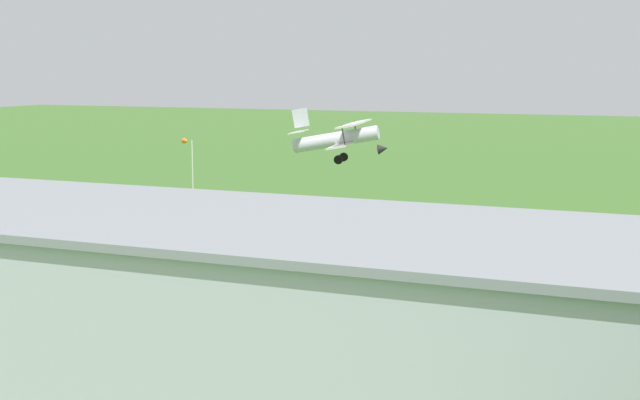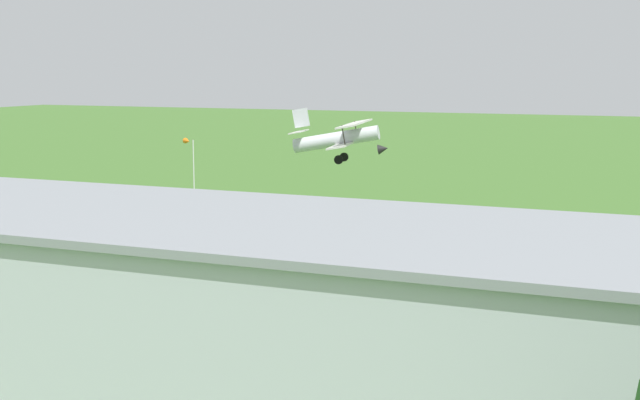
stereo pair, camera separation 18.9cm
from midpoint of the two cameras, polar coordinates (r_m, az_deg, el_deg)
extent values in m
plane|color=#3D6628|center=(66.76, 4.64, -3.21)|extent=(400.00, 400.00, 0.00)
cube|color=#B7BCC6|center=(39.46, -6.84, -6.49)|extent=(37.15, 13.76, 6.92)
cube|color=gray|center=(38.67, -6.93, -1.28)|extent=(37.76, 14.36, 0.35)
cube|color=#384251|center=(45.53, -2.62, -5.18)|extent=(10.00, 0.20, 5.68)
cylinder|color=silver|center=(61.56, 0.96, 4.03)|extent=(6.36, 2.01, 2.10)
cone|color=black|center=(61.01, 4.08, 3.39)|extent=(0.92, 0.84, 0.83)
cube|color=silver|center=(61.45, 1.60, 3.75)|extent=(2.47, 7.39, 0.35)
cube|color=silver|center=(61.22, 2.19, 5.05)|extent=(2.47, 7.39, 0.35)
cube|color=silver|center=(62.04, -1.37, 5.44)|extent=(1.31, 0.31, 1.47)
cube|color=silver|center=(62.15, -1.53, 4.52)|extent=(1.30, 2.71, 0.24)
cylinder|color=black|center=(60.69, 1.13, 2.67)|extent=(0.65, 0.24, 0.64)
cylinder|color=black|center=(62.54, 1.48, 2.85)|extent=(0.65, 0.24, 0.64)
cylinder|color=#332D28|center=(59.05, 1.46, 4.24)|extent=(0.35, 0.13, 1.49)
cylinder|color=#332D28|center=(63.61, 2.30, 4.55)|extent=(0.35, 0.13, 1.49)
cube|color=orange|center=(60.99, -20.06, -4.23)|extent=(2.00, 4.47, 0.67)
cube|color=#2D3842|center=(60.85, -20.10, -3.65)|extent=(1.68, 2.53, 0.61)
cylinder|color=black|center=(59.40, -20.28, -4.92)|extent=(0.26, 0.65, 0.64)
cylinder|color=black|center=(61.67, -18.55, -4.34)|extent=(0.26, 0.65, 0.64)
cylinder|color=black|center=(62.73, -19.83, -4.18)|extent=(0.26, 0.65, 0.64)
cylinder|color=#B23333|center=(60.10, -11.59, -4.29)|extent=(0.35, 0.35, 0.84)
cylinder|color=navy|center=(59.95, -11.61, -3.63)|extent=(0.41, 0.41, 0.59)
sphere|color=beige|center=(59.86, -11.62, -3.24)|extent=(0.23, 0.23, 0.23)
cylinder|color=navy|center=(50.40, 17.04, -7.01)|extent=(0.45, 0.45, 0.88)
cylinder|color=beige|center=(50.21, 17.07, -6.18)|extent=(0.53, 0.53, 0.62)
sphere|color=beige|center=(50.10, 17.10, -5.70)|extent=(0.24, 0.24, 0.24)
cylinder|color=#B23333|center=(50.85, 18.61, -6.99)|extent=(0.45, 0.45, 0.80)
cylinder|color=orange|center=(50.67, 18.64, -6.25)|extent=(0.53, 0.53, 0.57)
sphere|color=#9E704C|center=(50.58, 18.67, -5.82)|extent=(0.22, 0.22, 0.22)
cylinder|color=silver|center=(91.91, -8.47, 1.99)|extent=(0.12, 0.12, 6.29)
cone|color=orange|center=(91.97, -8.89, 3.86)|extent=(1.37, 1.31, 0.60)
camera|label=1|loc=(0.09, -90.10, -0.02)|focal=48.50mm
camera|label=2|loc=(0.09, 89.90, 0.02)|focal=48.50mm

